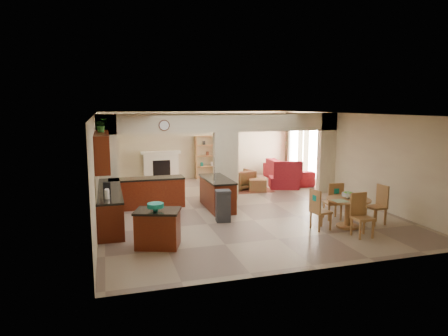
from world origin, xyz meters
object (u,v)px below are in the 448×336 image
object	(u,v)px
sofa	(287,171)
dining_table	(348,208)
kitchen_island	(158,228)
armchair	(242,179)

from	to	relation	value
sofa	dining_table	bearing A→B (deg)	171.69
dining_table	sofa	size ratio (longest dim) A/B	0.38
kitchen_island	sofa	size ratio (longest dim) A/B	0.39
dining_table	armchair	distance (m)	5.27
dining_table	sofa	bearing A→B (deg)	78.53
kitchen_island	armchair	bearing A→B (deg)	73.26
dining_table	armchair	world-z (taller)	dining_table
kitchen_island	armchair	size ratio (longest dim) A/B	1.42
sofa	kitchen_island	bearing A→B (deg)	138.87
sofa	armchair	distance (m)	2.48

